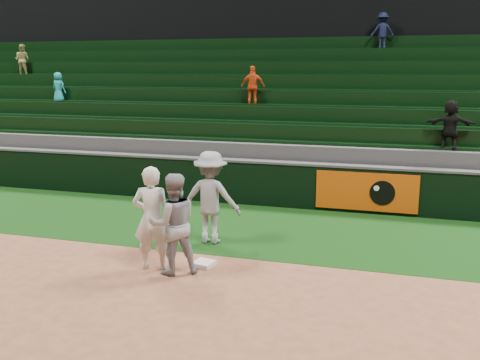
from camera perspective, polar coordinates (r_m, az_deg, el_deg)
name	(u,v)px	position (r m, az deg, el deg)	size (l,w,h in m)	color
ground	(186,270)	(10.29, -5.77, -9.53)	(70.00, 70.00, 0.00)	brown
foul_grass	(233,226)	(12.96, -0.75, -4.91)	(36.00, 4.20, 0.01)	black
upper_deck	(323,19)	(26.65, 8.87, 16.58)	(40.00, 12.00, 12.00)	black
first_base	(204,264)	(10.45, -3.89, -8.89)	(0.37, 0.37, 0.08)	white
first_baseman	(152,218)	(10.13, -9.35, -4.05)	(0.72, 0.47, 1.98)	silver
baserunner	(173,224)	(9.89, -7.13, -4.67)	(0.92, 0.71, 1.89)	#92949C
base_coach	(211,198)	(11.51, -3.14, -1.88)	(1.30, 0.75, 2.01)	gray
field_wall	(257,182)	(14.84, 1.86, -0.24)	(36.00, 0.45, 1.25)	black
stadium_seating	(285,129)	(18.31, 4.81, 5.42)	(36.00, 5.95, 5.63)	#3A3A3D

